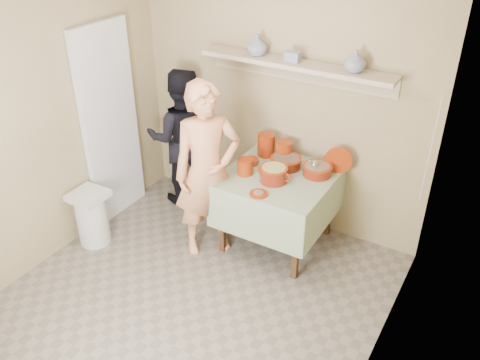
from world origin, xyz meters
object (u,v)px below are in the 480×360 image
Objects in this scene: serving_table at (278,186)px; cazuela_rice at (274,173)px; trash_bin at (92,217)px; person_cook at (207,171)px; person_helper at (182,138)px.

cazuela_rice is (0.01, -0.12, 0.20)m from serving_table.
person_cook is at bearing 26.17° from trash_bin.
trash_bin is at bearing -153.51° from cazuela_rice.
serving_table is at bearing 93.04° from cazuela_rice.
cazuela_rice is 1.82m from trash_bin.
person_cook is at bearing -143.12° from serving_table.
person_cook reaches higher than person_helper.
trash_bin is (-1.55, -0.77, -0.56)m from cazuela_rice.
trash_bin is at bearing 40.41° from person_helper.
person_helper reaches higher than serving_table.
person_helper is 1.30m from cazuela_rice.
person_helper is 1.23m from trash_bin.
person_helper is 2.68× the size of trash_bin.
serving_table is (1.25, -0.20, -0.11)m from person_helper.
cazuela_rice is at bearing 26.49° from trash_bin.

